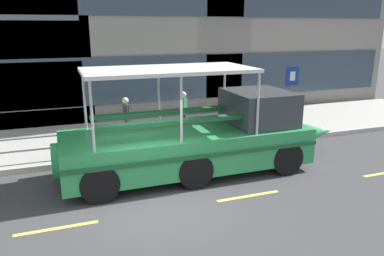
{
  "coord_description": "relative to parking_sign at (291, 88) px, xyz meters",
  "views": [
    {
      "loc": [
        -2.12,
        -8.78,
        4.35
      ],
      "look_at": [
        1.72,
        1.75,
        1.3
      ],
      "focal_mm": 35.05,
      "sensor_mm": 36.0,
      "label": 1
    }
  ],
  "objects": [
    {
      "name": "ground_plane",
      "position": [
        -6.75,
        -3.9,
        -1.97
      ],
      "size": [
        120.0,
        120.0,
        0.0
      ],
      "primitive_type": "plane",
      "color": "#3D3D3F"
    },
    {
      "name": "sidewalk",
      "position": [
        -6.75,
        1.7,
        -1.88
      ],
      "size": [
        32.0,
        4.8,
        0.18
      ],
      "primitive_type": "cube",
      "color": "#A8A59E",
      "rests_on": "ground_plane"
    },
    {
      "name": "curb_edge",
      "position": [
        -6.75,
        -0.79,
        -1.88
      ],
      "size": [
        32.0,
        0.18,
        0.18
      ],
      "primitive_type": "cube",
      "color": "#B2ADA3",
      "rests_on": "ground_plane"
    },
    {
      "name": "lane_centreline",
      "position": [
        -6.75,
        -4.64,
        -1.97
      ],
      "size": [
        25.8,
        0.12,
        0.01
      ],
      "color": "#DBD64C",
      "rests_on": "ground_plane"
    },
    {
      "name": "curb_guardrail",
      "position": [
        -5.38,
        -0.45,
        -1.21
      ],
      "size": [
        11.29,
        0.09,
        0.85
      ],
      "color": "gray",
      "rests_on": "sidewalk"
    },
    {
      "name": "parking_sign",
      "position": [
        0.0,
        0.0,
        0.0
      ],
      "size": [
        0.6,
        0.12,
        2.64
      ],
      "color": "#4C4F54",
      "rests_on": "sidewalk"
    },
    {
      "name": "duck_tour_boat",
      "position": [
        -4.79,
        -2.48,
        -0.93
      ],
      "size": [
        9.21,
        2.63,
        3.21
      ],
      "color": "#2D9351",
      "rests_on": "ground_plane"
    },
    {
      "name": "pedestrian_near_bow",
      "position": [
        -1.71,
        0.72,
        -0.85
      ],
      "size": [
        0.45,
        0.21,
        1.56
      ],
      "color": "black",
      "rests_on": "sidewalk"
    },
    {
      "name": "pedestrian_mid_left",
      "position": [
        -4.32,
        0.79,
        -0.73
      ],
      "size": [
        0.38,
        0.38,
        1.76
      ],
      "color": "#1E2338",
      "rests_on": "sidewalk"
    },
    {
      "name": "pedestrian_mid_right",
      "position": [
        -6.58,
        0.63,
        -0.76
      ],
      "size": [
        0.23,
        0.49,
        1.7
      ],
      "color": "#47423D",
      "rests_on": "sidewalk"
    }
  ]
}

